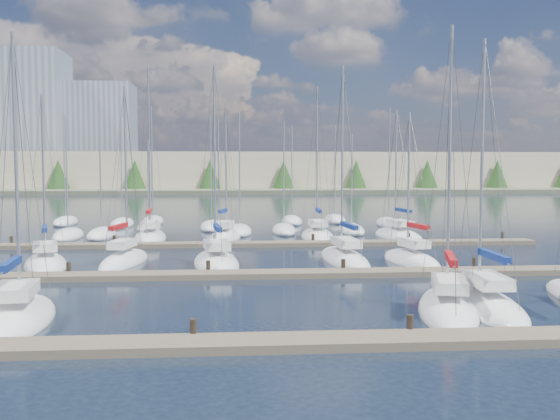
{
  "coord_description": "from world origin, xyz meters",
  "views": [
    {
      "loc": [
        -2.56,
        -19.46,
        6.35
      ],
      "look_at": [
        0.0,
        14.0,
        4.0
      ],
      "focal_mm": 40.0,
      "sensor_mm": 36.0,
      "label": 1
    }
  ],
  "objects": [
    {
      "name": "dock_far",
      "position": [
        0.0,
        30.01,
        0.15
      ],
      "size": [
        44.0,
        1.93,
        1.1
      ],
      "color": "#6B5E4C",
      "rests_on": "ground"
    },
    {
      "name": "sailboat_o",
      "position": [
        -3.22,
        34.97,
        0.2
      ],
      "size": [
        3.74,
        7.03,
        12.75
      ],
      "rotation": [
        0.0,
        0.0,
        -0.21
      ],
      "color": "white",
      "rests_on": "ground"
    },
    {
      "name": "sailboat_i",
      "position": [
        -9.65,
        21.6,
        0.2
      ],
      "size": [
        3.3,
        7.62,
        12.3
      ],
      "rotation": [
        0.0,
        0.0,
        -0.17
      ],
      "color": "white",
      "rests_on": "ground"
    },
    {
      "name": "distant_boats",
      "position": [
        -4.34,
        43.76,
        0.29
      ],
      "size": [
        36.93,
        20.75,
        13.3
      ],
      "color": "#9EA0A5",
      "rests_on": "ground"
    },
    {
      "name": "sailboat_q",
      "position": [
        12.21,
        35.0,
        0.17
      ],
      "size": [
        4.02,
        8.7,
        12.16
      ],
      "rotation": [
        0.0,
        0.0,
        0.13
      ],
      "color": "white",
      "rests_on": "ground"
    },
    {
      "name": "ground",
      "position": [
        0.0,
        60.0,
        0.0
      ],
      "size": [
        400.0,
        400.0,
        0.0
      ],
      "primitive_type": "plane",
      "color": "#182231",
      "rests_on": "ground"
    },
    {
      "name": "dock_near",
      "position": [
        0.0,
        2.01,
        0.15
      ],
      "size": [
        44.0,
        1.93,
        1.1
      ],
      "color": "#6B5E4C",
      "rests_on": "ground"
    },
    {
      "name": "sailboat_j",
      "position": [
        -3.62,
        20.6,
        0.18
      ],
      "size": [
        3.74,
        8.36,
        13.6
      ],
      "rotation": [
        0.0,
        0.0,
        0.12
      ],
      "color": "white",
      "rests_on": "ground"
    },
    {
      "name": "sailboat_d",
      "position": [
        6.76,
        6.61,
        0.19
      ],
      "size": [
        4.52,
        8.4,
        13.2
      ],
      "rotation": [
        0.0,
        0.0,
        -0.27
      ],
      "color": "white",
      "rests_on": "ground"
    },
    {
      "name": "shoreline",
      "position": [
        -13.29,
        149.77,
        7.44
      ],
      "size": [
        400.0,
        60.0,
        38.0
      ],
      "color": "#666B51",
      "rests_on": "ground"
    },
    {
      "name": "sailboat_p",
      "position": [
        4.99,
        35.41,
        0.18
      ],
      "size": [
        3.22,
        8.55,
        14.22
      ],
      "rotation": [
        0.0,
        0.0,
        -0.05
      ],
      "color": "white",
      "rests_on": "ground"
    },
    {
      "name": "dock_mid",
      "position": [
        0.0,
        16.01,
        0.15
      ],
      "size": [
        44.0,
        1.93,
        1.1
      ],
      "color": "#6B5E4C",
      "rests_on": "ground"
    },
    {
      "name": "sailboat_l",
      "position": [
        9.18,
        20.45,
        0.18
      ],
      "size": [
        3.47,
        7.09,
        10.65
      ],
      "rotation": [
        0.0,
        0.0,
        0.19
      ],
      "color": "white",
      "rests_on": "ground"
    },
    {
      "name": "sailboat_e",
      "position": [
        8.63,
        7.23,
        0.18
      ],
      "size": [
        2.9,
        8.08,
        12.79
      ],
      "rotation": [
        0.0,
        0.0,
        -0.04
      ],
      "color": "white",
      "rests_on": "ground"
    },
    {
      "name": "sailboat_h",
      "position": [
        -14.39,
        20.66,
        0.18
      ],
      "size": [
        4.36,
        7.23,
        11.67
      ],
      "rotation": [
        0.0,
        0.0,
        0.28
      ],
      "color": "white",
      "rests_on": "ground"
    },
    {
      "name": "sailboat_c",
      "position": [
        -11.39,
        6.44,
        0.18
      ],
      "size": [
        3.69,
        7.75,
        12.58
      ],
      "rotation": [
        0.0,
        0.0,
        0.12
      ],
      "color": "white",
      "rests_on": "ground"
    },
    {
      "name": "sailboat_k",
      "position": [
        4.89,
        21.4,
        0.19
      ],
      "size": [
        3.11,
        9.31,
        13.84
      ],
      "rotation": [
        0.0,
        0.0,
        0.07
      ],
      "color": "white",
      "rests_on": "ground"
    },
    {
      "name": "sailboat_n",
      "position": [
        -9.75,
        35.32,
        0.19
      ],
      "size": [
        3.23,
        9.01,
        15.78
      ],
      "rotation": [
        0.0,
        0.0,
        0.06
      ],
      "color": "white",
      "rests_on": "ground"
    }
  ]
}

